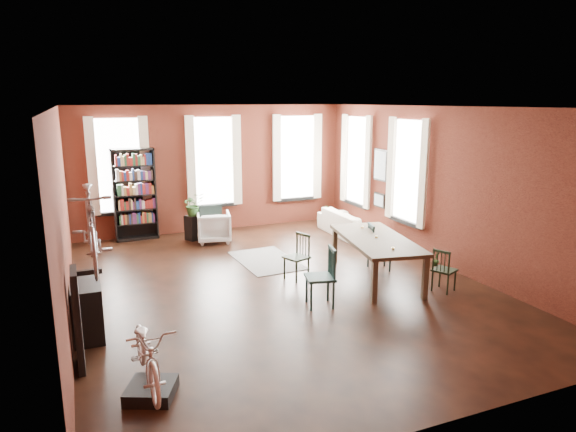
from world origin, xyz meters
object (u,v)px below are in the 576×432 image
dining_chair_c (444,270)px  bookshelf (135,195)px  dining_table (376,259)px  cream_sofa (350,220)px  dining_chair_b (296,257)px  plant_stand (193,228)px  bike_trainer (151,390)px  dining_chair_a (320,277)px  console_table (87,310)px  dining_chair_d (379,247)px  white_armchair (214,226)px  bicycle_floor (146,323)px

dining_chair_c → bookshelf: size_ratio=0.35×
dining_table → cream_sofa: bearing=79.7°
dining_chair_b → plant_stand: (-1.19, 3.54, -0.13)m
dining_chair_c → bike_trainer: (-5.27, -1.41, -0.31)m
dining_chair_a → console_table: bearing=-81.0°
bookshelf → bike_trainer: bookshelf is taller
dining_chair_d → bike_trainer: bearing=136.2°
white_armchair → console_table: (-2.95, -4.25, 0.01)m
white_armchair → bike_trainer: bearing=80.7°
white_armchair → console_table: size_ratio=0.99×
cream_sofa → dining_chair_b: bearing=133.8°
dining_chair_a → console_table: (-3.55, 0.25, -0.09)m
dining_chair_a → white_armchair: (-0.60, 4.50, -0.10)m
dining_table → dining_chair_c: size_ratio=3.08×
dining_chair_d → white_armchair: dining_chair_d is taller
cream_sofa → dining_chair_c: bearing=174.9°
dining_chair_a → white_armchair: size_ratio=1.25×
console_table → white_armchair: bearing=55.3°
console_table → plant_stand: bearing=61.4°
bookshelf → bike_trainer: bearing=-95.5°
dining_chair_a → plant_stand: (-1.03, 4.88, -0.19)m
dining_chair_b → cream_sofa: dining_chair_b is taller
dining_table → bike_trainer: (-4.47, -2.39, -0.33)m
dining_table → plant_stand: bearing=132.2°
bike_trainer → bicycle_floor: bicycle_floor is taller
dining_table → bike_trainer: size_ratio=4.57×
console_table → dining_chair_c: bearing=-4.8°
dining_chair_b → dining_chair_a: bearing=-27.6°
dining_table → dining_chair_d: bearing=61.8°
dining_chair_c → white_armchair: white_armchair is taller
dining_chair_b → console_table: size_ratio=1.07×
dining_chair_a → bike_trainer: size_ratio=1.88×
dining_chair_d → console_table: size_ratio=1.16×
cream_sofa → dining_chair_a: bearing=144.4°
bike_trainer → dining_table: bearing=28.1°
bike_trainer → console_table: 2.03m
cream_sofa → dining_table: bearing=159.0°
dining_chair_a → plant_stand: dining_chair_a is taller
dining_chair_b → dining_chair_d: dining_chair_d is taller
bookshelf → dining_chair_c: bearing=-51.1°
plant_stand → bicycle_floor: size_ratio=0.40×
white_armchair → bicycle_floor: bearing=80.5°
dining_chair_b → bookshelf: size_ratio=0.39×
dining_chair_d → cream_sofa: bearing=-1.2°
dining_chair_d → bicycle_floor: bicycle_floor is taller
plant_stand → bicycle_floor: 6.81m
dining_chair_a → dining_chair_d: (1.92, 1.22, -0.03)m
dining_chair_c → console_table: 5.89m
console_table → bookshelf: bearing=76.2°
dining_chair_d → bike_trainer: size_ratio=1.77×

